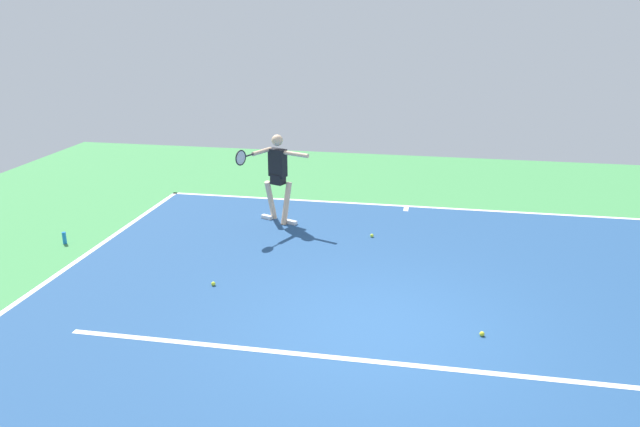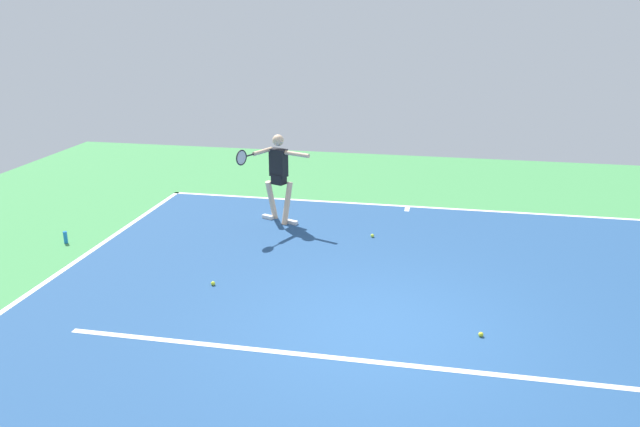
# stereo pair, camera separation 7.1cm
# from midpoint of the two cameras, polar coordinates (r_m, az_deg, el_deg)

# --- Properties ---
(ground_plane) EXTENTS (20.91, 20.91, 0.00)m
(ground_plane) POSITION_cam_midpoint_polar(r_m,az_deg,el_deg) (8.59, 5.35, -10.42)
(ground_plane) COLOR #428E4C
(court_surface) EXTENTS (10.71, 11.23, 0.00)m
(court_surface) POSITION_cam_midpoint_polar(r_m,az_deg,el_deg) (8.59, 5.36, -10.41)
(court_surface) COLOR navy
(court_surface) RESTS_ON ground_plane
(court_line_baseline_near) EXTENTS (10.71, 0.10, 0.01)m
(court_line_baseline_near) POSITION_cam_midpoint_polar(r_m,az_deg,el_deg) (13.73, 7.67, 0.67)
(court_line_baseline_near) COLOR white
(court_line_baseline_near) RESTS_ON ground_plane
(court_line_sideline_right) EXTENTS (0.10, 11.23, 0.01)m
(court_line_sideline_right) POSITION_cam_midpoint_polar(r_m,az_deg,el_deg) (10.42, -25.29, -6.83)
(court_line_sideline_right) COLOR white
(court_line_sideline_right) RESTS_ON ground_plane
(court_line_service) EXTENTS (8.03, 0.10, 0.01)m
(court_line_service) POSITION_cam_midpoint_polar(r_m,az_deg,el_deg) (7.90, 4.76, -13.17)
(court_line_service) COLOR white
(court_line_service) RESTS_ON ground_plane
(court_line_centre_mark) EXTENTS (0.10, 0.30, 0.01)m
(court_line_centre_mark) POSITION_cam_midpoint_polar(r_m,az_deg,el_deg) (13.54, 7.62, 0.42)
(court_line_centre_mark) COLOR white
(court_line_centre_mark) RESTS_ON ground_plane
(tennis_player) EXTENTS (1.24, 1.15, 1.77)m
(tennis_player) POSITION_cam_midpoint_polar(r_m,az_deg,el_deg) (12.37, -4.06, 3.71)
(tennis_player) COLOR beige
(tennis_player) RESTS_ON ground_plane
(tennis_ball_far_corner) EXTENTS (0.07, 0.07, 0.07)m
(tennis_ball_far_corner) POSITION_cam_midpoint_polar(r_m,az_deg,el_deg) (8.65, 14.17, -10.48)
(tennis_ball_far_corner) COLOR yellow
(tennis_ball_far_corner) RESTS_ON ground_plane
(tennis_ball_centre_court) EXTENTS (0.07, 0.07, 0.07)m
(tennis_ball_centre_court) POSITION_cam_midpoint_polar(r_m,az_deg,el_deg) (9.94, -9.80, -6.26)
(tennis_ball_centre_court) COLOR #CCE033
(tennis_ball_centre_court) RESTS_ON ground_plane
(tennis_ball_near_service_line) EXTENTS (0.07, 0.07, 0.07)m
(tennis_ball_near_service_line) POSITION_cam_midpoint_polar(r_m,az_deg,el_deg) (11.82, 4.53, -1.99)
(tennis_ball_near_service_line) COLOR #C6E53D
(tennis_ball_near_service_line) RESTS_ON ground_plane
(water_bottle) EXTENTS (0.07, 0.07, 0.22)m
(water_bottle) POSITION_cam_midpoint_polar(r_m,az_deg,el_deg) (12.36, -22.21, -2.06)
(water_bottle) COLOR blue
(water_bottle) RESTS_ON ground_plane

